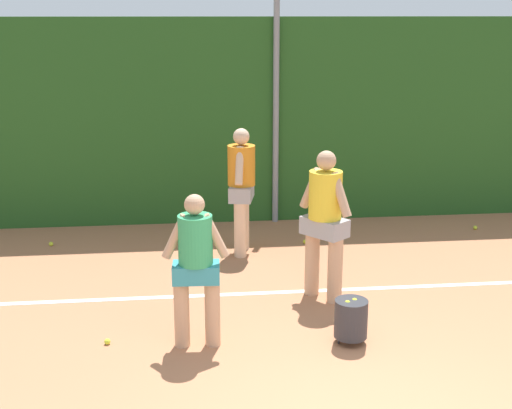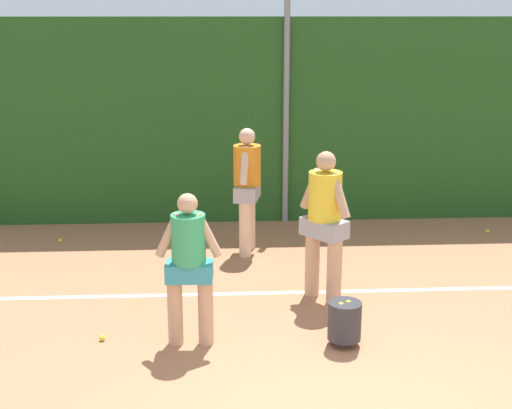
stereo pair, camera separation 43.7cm
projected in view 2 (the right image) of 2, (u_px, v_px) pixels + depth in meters
The scene contains 12 objects.
ground_plane at pixel (324, 341), 7.62m from camera, with size 26.48×26.48×0.00m, color #B2704C.
hedge_fence_backdrop at pixel (285, 121), 11.67m from camera, with size 17.21×0.25×3.42m, color #23511E.
fence_post_center at pixel (286, 115), 11.47m from camera, with size 0.10×0.10×3.70m, color gray.
court_baseline_paint at pixel (308, 292), 8.93m from camera, with size 12.58×0.10×0.01m, color white.
player_foreground_near at pixel (189, 261), 7.30m from camera, with size 0.71×0.36×1.69m.
player_midcourt at pixel (324, 218), 8.45m from camera, with size 0.60×0.64×1.89m.
player_backcourt_far at pixel (247, 184), 10.16m from camera, with size 0.43×0.77×1.88m.
ball_hopper at pixel (345, 320), 7.43m from camera, with size 0.36×0.36×0.51m.
tennis_ball_0 at pixel (487, 231), 11.32m from camera, with size 0.07×0.07×0.07m, color #CCDB33.
tennis_ball_1 at pixel (312, 243), 10.76m from camera, with size 0.07×0.07×0.07m, color #CCDB33.
tennis_ball_2 at pixel (61, 241), 10.86m from camera, with size 0.07×0.07×0.07m, color #CCDB33.
tennis_ball_3 at pixel (102, 338), 7.61m from camera, with size 0.07×0.07×0.07m, color #CCDB33.
Camera 2 is at (-1.13, -4.93, 3.48)m, focal length 48.69 mm.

